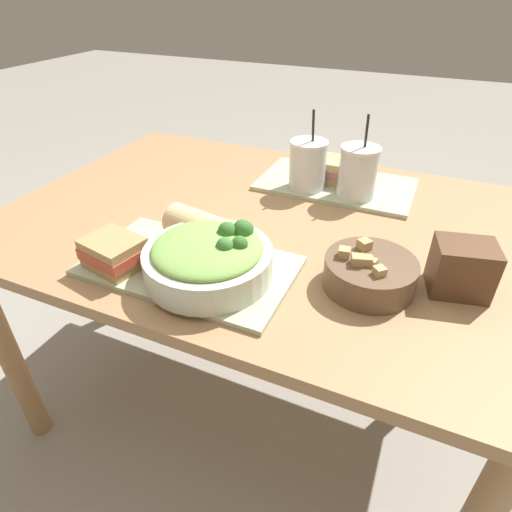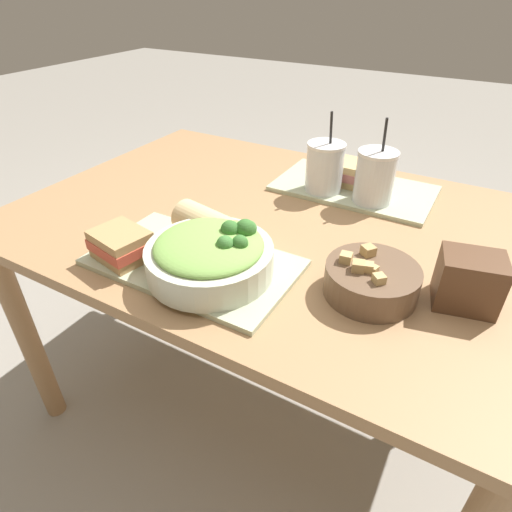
% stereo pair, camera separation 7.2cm
% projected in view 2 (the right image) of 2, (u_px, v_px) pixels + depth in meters
% --- Properties ---
extents(ground_plane, '(12.00, 12.00, 0.00)m').
position_uv_depth(ground_plane, '(267.00, 396.00, 1.52)').
color(ground_plane, gray).
extents(dining_table, '(1.33, 0.94, 0.73)m').
position_uv_depth(dining_table, '(271.00, 246.00, 1.17)').
color(dining_table, '#A37A51').
rests_on(dining_table, ground_plane).
extents(tray_near, '(0.45, 0.26, 0.01)m').
position_uv_depth(tray_near, '(194.00, 262.00, 0.93)').
color(tray_near, '#B2BC99').
rests_on(tray_near, dining_table).
extents(tray_far, '(0.45, 0.26, 0.01)m').
position_uv_depth(tray_far, '(354.00, 188.00, 1.25)').
color(tray_far, '#B2BC99').
rests_on(tray_far, dining_table).
extents(salad_bowl, '(0.26, 0.26, 0.11)m').
position_uv_depth(salad_bowl, '(211.00, 254.00, 0.87)').
color(salad_bowl, beige).
rests_on(salad_bowl, tray_near).
extents(soup_bowl, '(0.18, 0.18, 0.08)m').
position_uv_depth(soup_bowl, '(371.00, 279.00, 0.83)').
color(soup_bowl, brown).
rests_on(soup_bowl, dining_table).
extents(sandwich_near, '(0.14, 0.12, 0.06)m').
position_uv_depth(sandwich_near, '(121.00, 245.00, 0.92)').
color(sandwich_near, tan).
rests_on(sandwich_near, tray_near).
extents(baguette_near, '(0.17, 0.11, 0.08)m').
position_uv_depth(baguette_near, '(207.00, 226.00, 0.97)').
color(baguette_near, '#DBBC84').
rests_on(baguette_near, tray_near).
extents(sandwich_far, '(0.12, 0.11, 0.06)m').
position_uv_depth(sandwich_far, '(350.00, 172.00, 1.25)').
color(sandwich_far, tan).
rests_on(sandwich_far, tray_far).
extents(drink_cup_dark, '(0.11, 0.11, 0.22)m').
position_uv_depth(drink_cup_dark, '(325.00, 169.00, 1.19)').
color(drink_cup_dark, silver).
rests_on(drink_cup_dark, tray_far).
extents(drink_cup_red, '(0.11, 0.11, 0.23)m').
position_uv_depth(drink_cup_red, '(375.00, 178.00, 1.13)').
color(drink_cup_red, silver).
rests_on(drink_cup_red, tray_far).
extents(chip_bag, '(0.13, 0.11, 0.11)m').
position_uv_depth(chip_bag, '(468.00, 281.00, 0.80)').
color(chip_bag, brown).
rests_on(chip_bag, dining_table).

